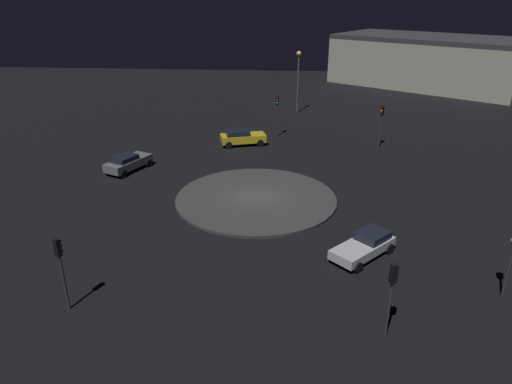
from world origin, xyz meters
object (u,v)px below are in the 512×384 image
Objects in this scene: car_yellow at (242,137)px; traffic_light_southwest_near at (392,286)px; car_silver at (365,245)px; traffic_light_northwest at (60,260)px; store_building at (429,61)px; streetlamp_east at (298,70)px; traffic_light_east at (277,108)px; car_grey at (128,162)px; traffic_light_southeast at (381,118)px.

traffic_light_southwest_near reaches higher than car_yellow.
car_silver is 16.52m from traffic_light_northwest.
store_building is (54.43, -16.99, 3.15)m from car_silver.
streetlamp_east is (40.44, -11.18, 2.53)m from traffic_light_northwest.
car_silver is at bearing -81.91° from car_yellow.
store_building is (33.92, -26.49, 3.03)m from car_yellow.
store_building is at bearing 2.89° from traffic_light_northwest.
car_yellow is 1.09× the size of traffic_light_east.
car_grey is 55.04m from store_building.
store_building is (60.66, -32.14, 1.03)m from traffic_light_northwest.
traffic_light_southwest_near is at bearing -87.64° from car_yellow.
car_silver is (-20.51, -9.50, -0.12)m from car_yellow.
car_yellow reaches higher than car_silver.
car_grey is at bearing -30.22° from traffic_light_southeast.
traffic_light_southwest_near is 31.17m from traffic_light_east.
traffic_light_east is at bearing -121.50° from car_silver.
streetlamp_east reaches higher than traffic_light_northwest.
store_building is at bearing 146.40° from traffic_light_east.
store_building is at bearing -161.24° from traffic_light_southeast.
traffic_light_southwest_near is at bearing 31.36° from traffic_light_southeast.
store_building reaches higher than traffic_light_northwest.
traffic_light_southeast is 10.59m from traffic_light_east.
car_silver is 24.49m from traffic_light_east.
car_grey is 26.53m from streetlamp_east.
traffic_light_northwest is 15.20m from traffic_light_southwest_near.
car_yellow is 1.21× the size of traffic_light_northwest.
car_yellow is 1.04× the size of car_grey.
traffic_light_northwest is (-27.04, 19.26, -0.15)m from traffic_light_southeast.
traffic_light_southeast reaches higher than traffic_light_northwest.
streetlamp_east is at bearing 15.36° from traffic_light_northwest.
car_silver is at bearing 106.65° from store_building.
traffic_light_southwest_near is (-0.74, -15.18, -0.09)m from traffic_light_northwest.
traffic_light_east is at bearing 13.93° from traffic_light_northwest.
store_building is (20.22, -20.96, -1.50)m from streetlamp_east.
car_grey is 16.82m from traffic_light_east.
traffic_light_southeast reaches higher than car_yellow.
traffic_light_southeast is 28.08m from traffic_light_southwest_near.
traffic_light_southwest_near is at bearing 108.54° from store_building.
traffic_light_southeast reaches higher than car_grey.
streetlamp_east is (13.40, 8.09, 2.38)m from traffic_light_southeast.
car_grey is 1.10× the size of traffic_light_southeast.
streetlamp_east reaches higher than car_grey.
streetlamp_east reaches higher than car_silver.
traffic_light_southwest_near is 0.87× the size of traffic_light_east.
traffic_light_northwest is 42.03m from streetlamp_east.
traffic_light_southwest_near is at bearing 44.23° from car_silver.
car_grey is 22.40m from car_silver.
car_grey is at bearing 41.11° from traffic_light_northwest.
traffic_light_east reaches higher than car_silver.
traffic_light_northwest is 68.66m from store_building.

